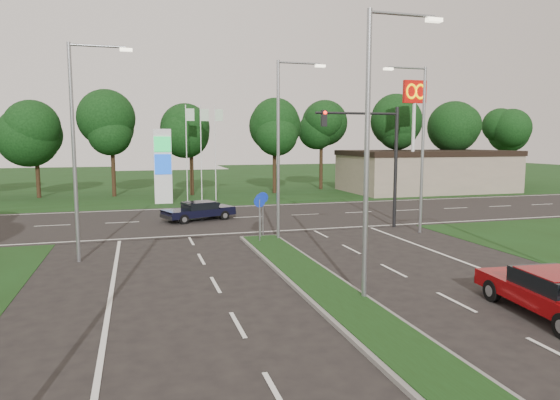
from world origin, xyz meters
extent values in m
plane|color=black|center=(0.00, 0.00, 0.00)|extent=(160.00, 160.00, 0.00)
cube|color=black|center=(0.00, 55.00, 0.00)|extent=(160.00, 50.00, 0.02)
cube|color=black|center=(0.00, 24.00, 0.00)|extent=(160.00, 12.00, 0.02)
cube|color=slate|center=(0.00, 4.00, 0.06)|extent=(2.00, 26.00, 0.12)
cube|color=gray|center=(22.00, 36.00, 2.00)|extent=(16.00, 9.00, 4.00)
cylinder|color=gray|center=(0.80, 6.00, 4.50)|extent=(0.16, 0.16, 9.00)
cylinder|color=gray|center=(1.90, 6.00, 8.90)|extent=(2.20, 0.10, 0.10)
cube|color=#FFF2CC|center=(3.00, 6.00, 8.80)|extent=(0.50, 0.22, 0.12)
cylinder|color=gray|center=(0.80, 16.00, 4.50)|extent=(0.16, 0.16, 9.00)
cylinder|color=gray|center=(1.90, 16.00, 8.90)|extent=(2.20, 0.10, 0.10)
cube|color=#FFF2CC|center=(3.00, 16.00, 8.80)|extent=(0.50, 0.22, 0.12)
cylinder|color=gray|center=(-8.50, 14.00, 4.50)|extent=(0.16, 0.16, 9.00)
cylinder|color=gray|center=(-7.40, 14.00, 8.90)|extent=(2.20, 0.10, 0.10)
cube|color=#FFF2CC|center=(-6.30, 14.00, 8.80)|extent=(0.50, 0.22, 0.12)
cylinder|color=gray|center=(9.00, 16.00, 4.50)|extent=(0.16, 0.16, 9.00)
cylinder|color=gray|center=(7.90, 16.00, 8.90)|extent=(2.20, 0.10, 0.10)
cube|color=#FFF2CC|center=(6.80, 16.00, 8.80)|extent=(0.50, 0.22, 0.12)
cylinder|color=black|center=(8.50, 18.00, 3.50)|extent=(0.20, 0.20, 7.00)
cylinder|color=black|center=(6.00, 18.00, 6.60)|extent=(5.00, 0.14, 0.14)
cube|color=black|center=(4.00, 18.00, 6.30)|extent=(0.28, 0.28, 0.90)
sphere|color=#FF190C|center=(4.00, 17.82, 6.60)|extent=(0.20, 0.20, 0.20)
cylinder|color=gray|center=(-0.30, 15.50, 1.10)|extent=(0.06, 0.06, 2.20)
cylinder|color=#0C26A5|center=(-0.30, 15.50, 2.10)|extent=(0.56, 0.04, 0.56)
cylinder|color=gray|center=(0.00, 16.50, 1.10)|extent=(0.06, 0.06, 2.20)
cylinder|color=#0C26A5|center=(0.00, 16.50, 2.10)|extent=(0.56, 0.04, 0.56)
cylinder|color=gray|center=(0.30, 17.20, 1.10)|extent=(0.06, 0.06, 2.20)
cylinder|color=#0C26A5|center=(0.30, 17.20, 2.10)|extent=(0.56, 0.04, 0.56)
cube|color=silver|center=(-4.00, 33.00, 3.00)|extent=(1.40, 0.30, 6.00)
cube|color=#0CA53F|center=(-4.00, 32.82, 4.80)|extent=(1.30, 0.08, 1.20)
cube|color=#0C3FBF|center=(-4.00, 32.82, 3.20)|extent=(1.30, 0.08, 1.60)
cylinder|color=silver|center=(-2.00, 34.00, 4.00)|extent=(0.08, 0.08, 8.00)
cube|color=#B2D8B2|center=(-1.65, 34.00, 7.20)|extent=(0.70, 0.02, 1.00)
cylinder|color=silver|center=(-0.80, 34.00, 4.00)|extent=(0.08, 0.08, 8.00)
cube|color=#B2D8B2|center=(-0.45, 34.00, 7.20)|extent=(0.70, 0.02, 1.00)
cylinder|color=silver|center=(0.40, 34.00, 4.00)|extent=(0.08, 0.08, 8.00)
cube|color=#B2D8B2|center=(0.75, 34.00, 7.20)|extent=(0.70, 0.02, 1.00)
cylinder|color=silver|center=(18.00, 32.00, 5.00)|extent=(0.30, 0.30, 10.00)
cube|color=#BF0C07|center=(18.00, 32.00, 9.40)|extent=(2.20, 0.35, 2.00)
torus|color=#FFC600|center=(17.55, 31.78, 9.40)|extent=(1.06, 0.16, 1.06)
torus|color=#FFC600|center=(18.45, 31.78, 9.40)|extent=(1.06, 0.16, 1.06)
cylinder|color=black|center=(0.00, 40.00, 2.20)|extent=(0.36, 0.36, 4.40)
sphere|color=black|center=(0.00, 40.00, 6.50)|extent=(6.00, 6.00, 6.00)
sphere|color=black|center=(0.30, 39.80, 7.50)|extent=(4.80, 4.80, 4.80)
cube|color=maroon|center=(5.42, 3.15, 0.61)|extent=(2.47, 5.04, 0.50)
cube|color=black|center=(5.41, 3.06, 1.08)|extent=(1.90, 2.30, 0.46)
cube|color=maroon|center=(5.41, 3.06, 1.32)|extent=(1.76, 1.90, 0.04)
cylinder|color=black|center=(4.67, 4.79, 0.34)|extent=(0.29, 0.70, 0.69)
cylinder|color=black|center=(6.49, 4.61, 0.34)|extent=(0.29, 0.70, 0.69)
cube|color=black|center=(-2.32, 23.56, 0.55)|extent=(4.75, 3.18, 0.45)
cube|color=black|center=(-2.24, 23.59, 0.98)|extent=(2.34, 2.09, 0.42)
cube|color=black|center=(-2.24, 23.59, 1.19)|extent=(1.98, 1.89, 0.04)
cylinder|color=black|center=(-3.38, 22.31, 0.31)|extent=(0.65, 0.40, 0.62)
cylinder|color=black|center=(-3.93, 23.86, 0.31)|extent=(0.65, 0.40, 0.62)
cylinder|color=black|center=(-0.72, 23.26, 0.31)|extent=(0.65, 0.40, 0.62)
cylinder|color=black|center=(-1.27, 24.81, 0.31)|extent=(0.65, 0.40, 0.62)
camera|label=1|loc=(-6.05, -8.09, 5.07)|focal=32.00mm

